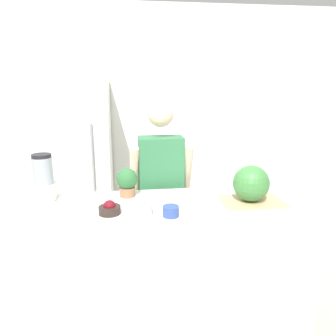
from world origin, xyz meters
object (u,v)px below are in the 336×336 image
person (161,194)px  refrigerator (74,168)px  bowl_cream (143,208)px  blender (44,178)px  watermelon (251,183)px  potted_plant (127,181)px  bowl_cherries (110,209)px  bowl_small_blue (171,211)px

person → refrigerator: bearing=137.4°
bowl_cream → blender: 0.78m
refrigerator → bowl_cream: size_ratio=14.41×
blender → watermelon: bearing=-9.5°
watermelon → potted_plant: bearing=164.2°
person → bowl_cream: person is taller
person → bowl_cherries: size_ratio=11.61×
watermelon → bowl_cream: bearing=-169.8°
refrigerator → bowl_small_blue: bearing=-61.8°
refrigerator → bowl_small_blue: 1.72m
person → bowl_cream: (-0.19, -0.71, 0.16)m
blender → person: bearing=21.1°
bowl_cherries → potted_plant: 0.35m
potted_plant → refrigerator: bearing=116.4°
refrigerator → person: (0.83, -0.77, -0.06)m
refrigerator → blender: (-0.04, -1.10, 0.21)m
bowl_cream → potted_plant: (-0.09, 0.38, 0.06)m
refrigerator → person: 1.13m
person → bowl_cream: bearing=-105.2°
bowl_cherries → bowl_small_blue: bearing=-13.5°
potted_plant → watermelon: bearing=-15.8°
watermelon → bowl_small_blue: size_ratio=2.45×
watermelon → bowl_cherries: watermelon is taller
person → bowl_small_blue: person is taller
refrigerator → bowl_cherries: bearing=-73.1°
watermelon → blender: size_ratio=0.75×
bowl_cream → potted_plant: potted_plant is taller
person → potted_plant: bearing=-130.6°
watermelon → bowl_cream: 0.77m
blender → potted_plant: bearing=0.1°
watermelon → potted_plant: size_ratio=1.19×
watermelon → bowl_cherries: bearing=-175.2°
person → potted_plant: (-0.29, -0.33, 0.23)m
bowl_cream → bowl_small_blue: (0.17, -0.04, -0.02)m
watermelon → bowl_cherries: size_ratio=1.79×
refrigerator → bowl_cream: refrigerator is taller
refrigerator → watermelon: 1.95m
refrigerator → potted_plant: refrigerator is taller
blender → bowl_cherries: bearing=-34.4°
bowl_cream → person: bearing=74.8°
watermelon → bowl_small_blue: bearing=-163.6°
bowl_cherries → watermelon: bearing=4.8°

